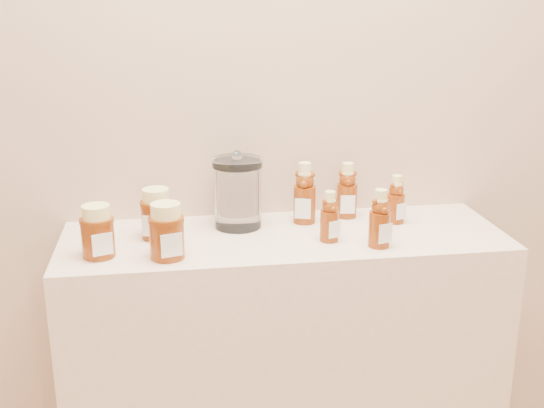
{
  "coord_description": "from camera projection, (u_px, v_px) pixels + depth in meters",
  "views": [
    {
      "loc": [
        -0.3,
        -0.16,
        1.54
      ],
      "look_at": [
        -0.04,
        1.52,
        1.0
      ],
      "focal_mm": 45.0,
      "sensor_mm": 36.0,
      "label": 1
    }
  ],
  "objects": [
    {
      "name": "honey_jar_front",
      "position": [
        167.0,
        231.0,
        1.67
      ],
      "size": [
        0.11,
        0.11,
        0.14
      ],
      "primitive_type": null,
      "rotation": [
        0.0,
        0.0,
        0.26
      ],
      "color": "#632407",
      "rests_on": "display_table"
    },
    {
      "name": "bear_bottle_front_right",
      "position": [
        380.0,
        215.0,
        1.74
      ],
      "size": [
        0.07,
        0.07,
        0.17
      ],
      "primitive_type": null,
      "rotation": [
        0.0,
        0.0,
        0.29
      ],
      "color": "#632407",
      "rests_on": "display_table"
    },
    {
      "name": "honey_jar_back",
      "position": [
        157.0,
        213.0,
        1.81
      ],
      "size": [
        0.11,
        0.11,
        0.14
      ],
      "primitive_type": null,
      "rotation": [
        0.0,
        0.0,
        -0.32
      ],
      "color": "#632407",
      "rests_on": "display_table"
    },
    {
      "name": "bear_bottle_front_left",
      "position": [
        330.0,
        213.0,
        1.78
      ],
      "size": [
        0.07,
        0.07,
        0.15
      ],
      "primitive_type": null,
      "rotation": [
        0.0,
        0.0,
        0.35
      ],
      "color": "#632407",
      "rests_on": "display_table"
    },
    {
      "name": "display_table",
      "position": [
        284.0,
        380.0,
        1.98
      ],
      "size": [
        1.2,
        0.4,
        0.9
      ],
      "primitive_type": "cube",
      "color": "beige",
      "rests_on": "ground"
    },
    {
      "name": "wall_back",
      "position": [
        273.0,
        59.0,
        1.9
      ],
      "size": [
        3.5,
        0.02,
        2.7
      ],
      "primitive_type": "cube",
      "color": "tan",
      "rests_on": "ground"
    },
    {
      "name": "bear_bottle_back_mid",
      "position": [
        347.0,
        187.0,
        1.97
      ],
      "size": [
        0.07,
        0.07,
        0.18
      ],
      "primitive_type": null,
      "rotation": [
        0.0,
        0.0,
        -0.16
      ],
      "color": "#632407",
      "rests_on": "display_table"
    },
    {
      "name": "glass_canister",
      "position": [
        238.0,
        190.0,
        1.88
      ],
      "size": [
        0.18,
        0.18,
        0.21
      ],
      "primitive_type": null,
      "rotation": [
        0.0,
        0.0,
        -0.39
      ],
      "color": "white",
      "rests_on": "display_table"
    },
    {
      "name": "bear_bottle_back_left",
      "position": [
        305.0,
        189.0,
        1.92
      ],
      "size": [
        0.09,
        0.09,
        0.2
      ],
      "primitive_type": null,
      "rotation": [
        0.0,
        0.0,
        -0.34
      ],
      "color": "#632407",
      "rests_on": "display_table"
    },
    {
      "name": "bear_bottle_back_right",
      "position": [
        396.0,
        196.0,
        1.92
      ],
      "size": [
        0.07,
        0.07,
        0.16
      ],
      "primitive_type": null,
      "rotation": [
        0.0,
        0.0,
        0.4
      ],
      "color": "#632407",
      "rests_on": "display_table"
    },
    {
      "name": "honey_jar_left",
      "position": [
        97.0,
        231.0,
        1.68
      ],
      "size": [
        0.11,
        0.11,
        0.13
      ],
      "primitive_type": null,
      "rotation": [
        0.0,
        0.0,
        0.34
      ],
      "color": "#632407",
      "rests_on": "display_table"
    }
  ]
}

